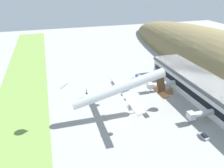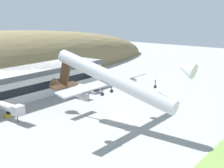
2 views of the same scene
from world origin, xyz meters
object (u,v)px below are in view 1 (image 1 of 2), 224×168
terminal_building (206,90)px  jetway_0 (160,84)px  jetway_1 (199,114)px  cargo_airplane (122,89)px  fuel_truck (140,78)px  service_car_1 (204,136)px  service_car_2 (163,91)px

terminal_building → jetway_0: 23.91m
jetway_1 → cargo_airplane: size_ratio=0.24×
cargo_airplane → jetway_1: bearing=64.7°
jetway_0 → fuel_truck: jetway_0 is taller
jetway_0 → service_car_1: (41.40, -2.19, -3.35)m
terminal_building → jetway_0: bearing=-133.2°
terminal_building → service_car_1: (25.11, -19.55, -5.54)m
service_car_1 → fuel_truck: size_ratio=0.57×
jetway_0 → fuel_truck: bearing=-163.2°
jetway_0 → cargo_airplane: cargo_airplane is taller
jetway_0 → fuel_truck: size_ratio=2.02×
terminal_building → cargo_airplane: bearing=-89.2°
jetway_1 → fuel_truck: 48.66m
fuel_truck → jetway_1: bearing=8.6°
jetway_0 → service_car_1: size_ratio=3.56×
service_car_1 → fuel_truck: (-57.97, -2.82, 0.86)m
jetway_1 → service_car_2: bearing=-178.3°
service_car_1 → terminal_building: bearing=142.1°
cargo_airplane → fuel_truck: size_ratio=6.33×
cargo_airplane → service_car_1: bearing=47.1°
jetway_1 → service_car_2: size_ratio=2.94×
terminal_building → fuel_truck: 40.03m
fuel_truck → service_car_1: bearing=2.8°
fuel_truck → jetway_0: bearing=16.8°
jetway_0 → terminal_building: bearing=46.8°
terminal_building → service_car_1: terminal_building is taller
cargo_airplane → service_car_1: 38.24m
service_car_1 → fuel_truck: 58.05m
jetway_0 → service_car_1: jetway_0 is taller
service_car_2 → fuel_truck: bearing=-161.2°
jetway_0 → jetway_1: 31.56m
jetway_1 → cargo_airplane: (-14.54, -30.76, 9.72)m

